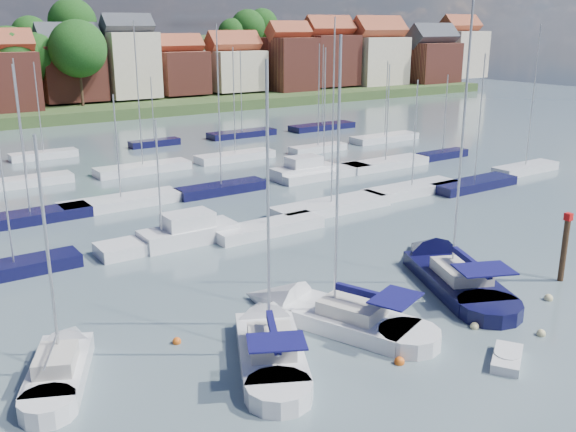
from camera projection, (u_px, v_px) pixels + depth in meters
ground at (150, 180)px, 65.08m from camera, size 260.00×260.00×0.00m
sailboat_left at (268, 340)px, 31.25m from camera, size 7.54×11.10×14.94m
sailboat_centre at (319, 313)px, 34.18m from camera, size 7.14×12.12×16.01m
sailboat_navy at (443, 270)px, 40.30m from camera, size 8.59×13.64×18.40m
sailboat_far at (62, 364)px, 29.14m from camera, size 5.77×8.99×11.82m
tender at (507, 359)px, 29.81m from camera, size 2.91×2.48×0.58m
timber_piling at (563, 262)px, 39.14m from camera, size 0.40×0.40×6.58m
buoy_c at (399, 364)px, 29.81m from camera, size 0.49×0.49×0.49m
buoy_d at (541, 335)px, 32.52m from camera, size 0.46×0.46×0.46m
buoy_e at (428, 263)px, 42.37m from camera, size 0.49×0.49×0.49m
buoy_f at (548, 300)px, 36.71m from camera, size 0.51×0.51×0.51m
buoy_g at (474, 328)px, 33.28m from camera, size 0.45×0.45×0.45m
buoy_h at (177, 343)px, 31.71m from camera, size 0.44×0.44×0.44m
marina_field at (188, 183)px, 62.14m from camera, size 79.62×41.41×15.93m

